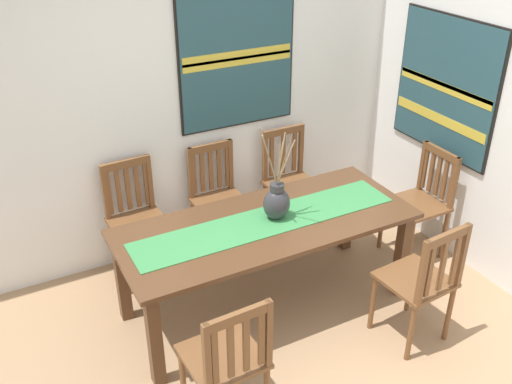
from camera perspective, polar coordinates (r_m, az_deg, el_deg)
The scene contains 13 objects.
ground_plane at distance 3.94m, azimuth 5.28°, elevation -17.66°, with size 6.40×6.40×0.03m, color #A37F5B.
wall_back at distance 4.61m, azimuth -6.62°, elevation 9.93°, with size 6.40×0.12×2.70m, color white.
dining_table at distance 4.06m, azimuth 1.03°, elevation -4.10°, with size 2.08×0.85×0.72m.
table_runner at distance 4.01m, azimuth 1.04°, elevation -2.89°, with size 1.92×0.36×0.01m, color #388447.
centerpiece_vase at distance 3.98m, azimuth 2.05°, elevation -0.97°, with size 0.28×0.26×0.71m.
chair_0 at distance 4.77m, azimuth -3.73°, elevation -0.50°, with size 0.43×0.43×0.92m.
chair_1 at distance 3.32m, azimuth -2.82°, elevation -16.11°, with size 0.44×0.44×0.92m.
chair_2 at distance 3.99m, azimuth 15.97°, elevation -8.38°, with size 0.45×0.45×0.94m.
chair_3 at distance 5.03m, azimuth 3.40°, elevation 1.08°, with size 0.42×0.42×0.94m.
chair_4 at distance 4.58m, azimuth -11.67°, elevation -2.42°, with size 0.44×0.44×0.94m.
chair_5 at distance 4.92m, azimuth 16.02°, elevation -0.75°, with size 0.42×0.42×0.92m.
painting_on_back_wall at distance 4.63m, azimuth -1.89°, elevation 13.39°, with size 0.99×0.05×1.18m.
painting_on_side_wall at distance 4.84m, azimuth 18.17°, elevation 9.82°, with size 0.05×1.03×1.09m.
Camera 1 is at (-1.56, -2.22, 2.84)m, focal length 40.72 mm.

